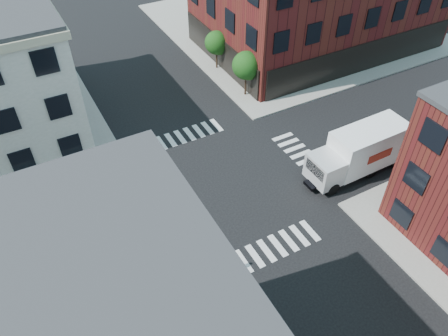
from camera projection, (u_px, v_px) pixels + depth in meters
name	position (u px, v px, depth m)	size (l,w,h in m)	color
ground	(228.00, 182.00, 34.02)	(120.00, 120.00, 0.00)	black
sidewalk_ne	(293.00, 25.00, 55.05)	(30.00, 30.00, 0.15)	gray
tree_near	(247.00, 67.00, 41.05)	(2.69, 2.69, 4.49)	black
tree_far	(217.00, 44.00, 45.14)	(2.43, 2.43, 4.07)	black
signal_pole	(182.00, 256.00, 25.37)	(1.29, 1.24, 4.60)	black
box_truck	(360.00, 151.00, 33.66)	(8.64, 2.77, 3.88)	white
traffic_cone	(193.00, 262.00, 28.09)	(0.40, 0.40, 0.64)	#EB5E0A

